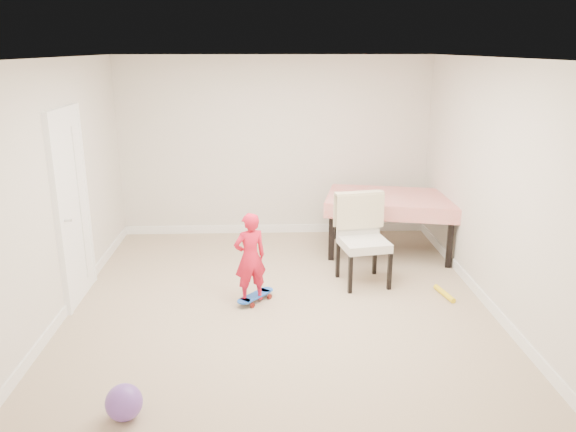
{
  "coord_description": "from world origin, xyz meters",
  "views": [
    {
      "loc": [
        -0.14,
        -5.59,
        2.7
      ],
      "look_at": [
        0.1,
        0.2,
        0.95
      ],
      "focal_mm": 35.0,
      "sensor_mm": 36.0,
      "label": 1
    }
  ],
  "objects_px": {
    "skateboard": "(256,298)",
    "child": "(250,260)",
    "dining_chair": "(364,241)",
    "dining_table": "(390,224)",
    "balloon": "(124,402)"
  },
  "relations": [
    {
      "from": "skateboard",
      "to": "child",
      "type": "distance_m",
      "value": 0.46
    },
    {
      "from": "dining_chair",
      "to": "child",
      "type": "height_order",
      "value": "dining_chair"
    },
    {
      "from": "dining_chair",
      "to": "child",
      "type": "relative_size",
      "value": 1.07
    },
    {
      "from": "skateboard",
      "to": "child",
      "type": "bearing_deg",
      "value": 161.1
    },
    {
      "from": "dining_table",
      "to": "child",
      "type": "distance_m",
      "value": 2.41
    },
    {
      "from": "skateboard",
      "to": "child",
      "type": "height_order",
      "value": "child"
    },
    {
      "from": "dining_table",
      "to": "balloon",
      "type": "xyz_separation_m",
      "value": [
        -2.76,
        -3.5,
        -0.26
      ]
    },
    {
      "from": "dining_table",
      "to": "skateboard",
      "type": "distance_m",
      "value": 2.37
    },
    {
      "from": "dining_table",
      "to": "balloon",
      "type": "height_order",
      "value": "dining_table"
    },
    {
      "from": "dining_table",
      "to": "balloon",
      "type": "distance_m",
      "value": 4.47
    },
    {
      "from": "dining_chair",
      "to": "child",
      "type": "bearing_deg",
      "value": -170.06
    },
    {
      "from": "dining_table",
      "to": "balloon",
      "type": "relative_size",
      "value": 6.04
    },
    {
      "from": "child",
      "to": "balloon",
      "type": "relative_size",
      "value": 3.55
    },
    {
      "from": "dining_table",
      "to": "skateboard",
      "type": "relative_size",
      "value": 3.25
    },
    {
      "from": "dining_chair",
      "to": "skateboard",
      "type": "bearing_deg",
      "value": -170.48
    }
  ]
}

